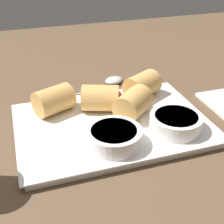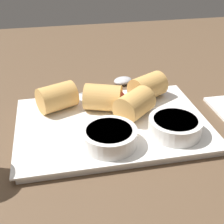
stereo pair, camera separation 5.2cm
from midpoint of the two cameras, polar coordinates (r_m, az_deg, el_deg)
The scene contains 9 objects.
table_surface at distance 57.41cm, azimuth 0.65°, elevation -3.67°, with size 180.00×140.00×2.00cm.
serving_plate at distance 56.07cm, azimuth 2.64°, elevation -2.47°, with size 33.75×23.53×1.50cm.
roll_front_left at distance 56.48cm, azimuth 7.03°, elevation 1.40°, with size 8.39×8.18×4.97cm.
roll_front_right at distance 58.16cm, azimuth 1.31°, elevation 2.56°, with size 8.14×7.02×4.97cm.
roll_back_left at distance 58.99cm, azimuth -7.19°, elevation 2.74°, with size 8.17×7.18×4.97cm.
roll_back_right at distance 63.23cm, azimuth 9.16°, elevation 4.58°, with size 8.34×7.64×4.97cm.
dipping_bowl_near at distance 49.28cm, azimuth 2.63°, elevation -4.56°, with size 8.91×8.91×2.73cm.
dipping_bowl_far at distance 53.43cm, azimuth 14.19°, elevation -2.50°, with size 8.91×8.91×2.73cm.
spoon at distance 72.11cm, azimuth 3.26°, elevation 5.44°, with size 18.28×8.25×1.53cm.
Camera 2 is at (7.71, 46.95, 33.40)cm, focal length 50.00 mm.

